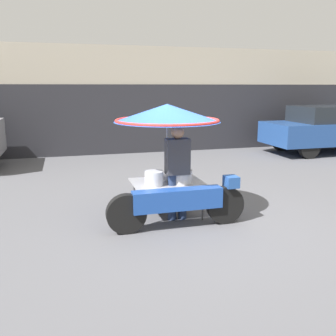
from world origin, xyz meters
TOP-DOWN VIEW (x-y plane):
  - ground_plane at (0.00, 0.00)m, footprint 36.00×36.00m
  - shopfront_building at (0.00, 7.61)m, footprint 28.00×2.06m
  - vendor_motorcycle_cart at (-0.27, 0.30)m, footprint 2.21×1.74m
  - vendor_person at (-0.17, 0.18)m, footprint 0.38×0.22m
  - parked_car at (6.62, 4.97)m, footprint 4.52×1.78m

SIDE VIEW (x-z plane):
  - ground_plane at x=0.00m, z-range 0.00..0.00m
  - parked_car at x=6.62m, z-range 0.03..1.57m
  - vendor_person at x=-0.17m, z-range 0.09..1.65m
  - vendor_motorcycle_cart at x=-0.27m, z-range 0.46..2.35m
  - shopfront_building at x=0.00m, z-range -0.01..3.41m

